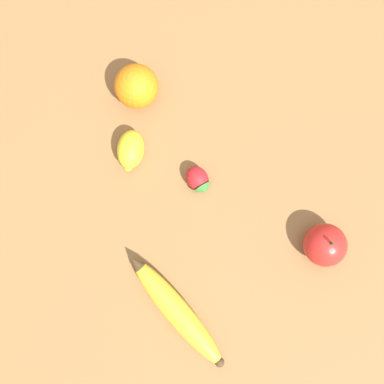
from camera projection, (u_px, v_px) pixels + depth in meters
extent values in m
plane|color=olive|center=(265.00, 235.00, 0.77)|extent=(3.00, 3.00, 0.00)
ellipsoid|color=yellow|center=(177.00, 311.00, 0.72)|extent=(0.18, 0.18, 0.04)
cone|color=#47331E|center=(136.00, 263.00, 0.73)|extent=(0.03, 0.03, 0.03)
sphere|color=#47331E|center=(220.00, 362.00, 0.71)|extent=(0.02, 0.02, 0.02)
sphere|color=orange|center=(137.00, 86.00, 0.78)|extent=(0.08, 0.08, 0.08)
ellipsoid|color=red|center=(197.00, 179.00, 0.77)|extent=(0.06, 0.06, 0.04)
cone|color=#337A33|center=(204.00, 189.00, 0.76)|extent=(0.03, 0.03, 0.03)
ellipsoid|color=red|center=(325.00, 245.00, 0.73)|extent=(0.07, 0.07, 0.06)
cylinder|color=#4C3319|center=(332.00, 243.00, 0.69)|extent=(0.00, 0.00, 0.01)
ellipsoid|color=yellow|center=(131.00, 149.00, 0.77)|extent=(0.07, 0.05, 0.05)
sphere|color=yellow|center=(128.00, 167.00, 0.77)|extent=(0.01, 0.01, 0.01)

